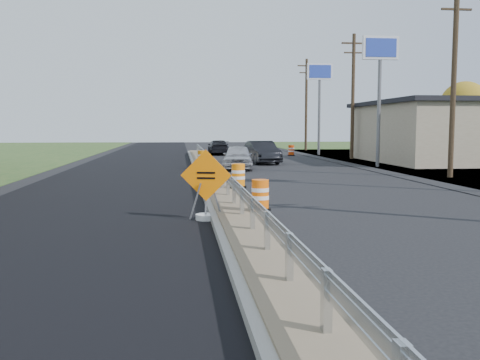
{
  "coord_description": "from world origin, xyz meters",
  "views": [
    {
      "loc": [
        -1.59,
        -15.57,
        2.48
      ],
      "look_at": [
        -0.03,
        -1.85,
        1.1
      ],
      "focal_mm": 40.0,
      "sensor_mm": 36.0,
      "label": 1
    }
  ],
  "objects": [
    {
      "name": "ground",
      "position": [
        0.0,
        0.0,
        0.0
      ],
      "size": [
        140.0,
        140.0,
        0.0
      ],
      "primitive_type": "plane",
      "color": "black",
      "rests_on": "ground"
    },
    {
      "name": "milled_overlay",
      "position": [
        -4.4,
        10.0,
        0.01
      ],
      "size": [
        7.2,
        120.0,
        0.01
      ],
      "primitive_type": "cube",
      "color": "black",
      "rests_on": "ground"
    },
    {
      "name": "median",
      "position": [
        0.0,
        8.0,
        0.11
      ],
      "size": [
        1.6,
        55.0,
        0.23
      ],
      "color": "gray",
      "rests_on": "ground"
    },
    {
      "name": "guardrail",
      "position": [
        0.0,
        9.0,
        0.73
      ],
      "size": [
        0.1,
        46.15,
        0.72
      ],
      "color": "silver",
      "rests_on": "median"
    },
    {
      "name": "pylon_sign_mid",
      "position": [
        10.5,
        16.0,
        6.48
      ],
      "size": [
        2.2,
        0.3,
        7.9
      ],
      "color": "slate",
      "rests_on": "ground"
    },
    {
      "name": "pylon_sign_north",
      "position": [
        10.5,
        30.0,
        6.48
      ],
      "size": [
        2.2,
        0.3,
        7.9
      ],
      "color": "slate",
      "rests_on": "ground"
    },
    {
      "name": "utility_pole_smid",
      "position": [
        11.5,
        9.0,
        4.93
      ],
      "size": [
        1.9,
        0.26,
        9.4
      ],
      "color": "#473523",
      "rests_on": "ground"
    },
    {
      "name": "utility_pole_nmid",
      "position": [
        11.5,
        24.0,
        4.93
      ],
      "size": [
        1.9,
        0.26,
        9.4
      ],
      "color": "#473523",
      "rests_on": "ground"
    },
    {
      "name": "utility_pole_north",
      "position": [
        11.5,
        39.0,
        4.93
      ],
      "size": [
        1.9,
        0.26,
        9.4
      ],
      "color": "#473523",
      "rests_on": "ground"
    },
    {
      "name": "tree_far_yellow",
      "position": [
        26.0,
        34.0,
        4.54
      ],
      "size": [
        4.62,
        4.62,
        6.86
      ],
      "color": "#473523",
      "rests_on": "ground"
    },
    {
      "name": "caution_sign",
      "position": [
        -0.9,
        -1.51,
        0.48
      ],
      "size": [
        1.34,
        0.57,
        1.88
      ],
      "rotation": [
        0.0,
        0.0,
        -0.23
      ],
      "color": "white",
      "rests_on": "ground"
    },
    {
      "name": "barrel_median_near",
      "position": [
        0.55,
        -1.52,
        0.63
      ],
      "size": [
        0.57,
        0.57,
        0.84
      ],
      "color": "black",
      "rests_on": "median"
    },
    {
      "name": "barrel_median_mid",
      "position": [
        0.55,
        3.86,
        0.66
      ],
      "size": [
        0.61,
        0.61,
        0.89
      ],
      "color": "black",
      "rests_on": "median"
    },
    {
      "name": "barrel_median_far",
      "position": [
        -0.3,
        15.48,
        0.65
      ],
      "size": [
        0.59,
        0.59,
        0.87
      ],
      "color": "black",
      "rests_on": "median"
    },
    {
      "name": "barrel_shoulder_far",
      "position": [
        7.93,
        29.37,
        0.44
      ],
      "size": [
        0.62,
        0.62,
        0.91
      ],
      "color": "black",
      "rests_on": "ground"
    },
    {
      "name": "car_silver",
      "position": [
        1.8,
        15.39,
        0.71
      ],
      "size": [
        2.18,
        4.35,
        1.42
      ],
      "primitive_type": "imported",
      "rotation": [
        0.0,
        0.0,
        -0.12
      ],
      "color": "#BCBBC1",
      "rests_on": "ground"
    },
    {
      "name": "car_dark_mid",
      "position": [
        3.93,
        20.13,
        0.76
      ],
      "size": [
        2.13,
        4.76,
        1.52
      ],
      "primitive_type": "imported",
      "rotation": [
        0.0,
        0.0,
        0.12
      ],
      "color": "black",
      "rests_on": "ground"
    },
    {
      "name": "car_dark_far",
      "position": [
        1.87,
        31.83,
        0.64
      ],
      "size": [
        1.9,
        4.47,
        1.28
      ],
      "primitive_type": "imported",
      "rotation": [
        0.0,
        0.0,
        3.12
      ],
      "color": "black",
      "rests_on": "ground"
    }
  ]
}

